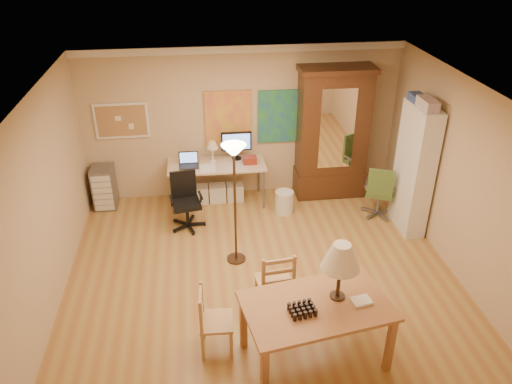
{
  "coord_description": "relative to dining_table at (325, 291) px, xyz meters",
  "views": [
    {
      "loc": [
        -0.8,
        -5.7,
        4.51
      ],
      "look_at": [
        -0.04,
        0.3,
        1.17
      ],
      "focal_mm": 35.0,
      "sensor_mm": 36.0,
      "label": 1
    }
  ],
  "objects": [
    {
      "name": "floor",
      "position": [
        -0.48,
        1.61,
        -0.95
      ],
      "size": [
        5.5,
        5.5,
        0.0
      ],
      "primitive_type": "plane",
      "color": "#9E6A38",
      "rests_on": "ground"
    },
    {
      "name": "crown_molding",
      "position": [
        -0.48,
        4.07,
        1.69
      ],
      "size": [
        5.5,
        0.08,
        0.12
      ],
      "primitive_type": "cube",
      "color": "white",
      "rests_on": "floor"
    },
    {
      "name": "corkboard",
      "position": [
        -2.53,
        4.08,
        0.55
      ],
      "size": [
        0.9,
        0.04,
        0.62
      ],
      "primitive_type": "cube",
      "color": "#A7824E",
      "rests_on": "floor"
    },
    {
      "name": "art_panel_left",
      "position": [
        -0.73,
        4.08,
        0.5
      ],
      "size": [
        0.8,
        0.04,
        1.0
      ],
      "primitive_type": "cube",
      "color": "yellow",
      "rests_on": "floor"
    },
    {
      "name": "art_panel_right",
      "position": [
        0.17,
        4.08,
        0.5
      ],
      "size": [
        0.75,
        0.04,
        0.95
      ],
      "primitive_type": "cube",
      "color": "#23608D",
      "rests_on": "floor"
    },
    {
      "name": "dining_table",
      "position": [
        0.0,
        0.0,
        0.0
      ],
      "size": [
        1.74,
        1.22,
        1.51
      ],
      "color": "olive",
      "rests_on": "floor"
    },
    {
      "name": "ladder_chair_back",
      "position": [
        -0.42,
        0.79,
        -0.5
      ],
      "size": [
        0.48,
        0.47,
        0.96
      ],
      "color": "#AC714F",
      "rests_on": "floor"
    },
    {
      "name": "ladder_chair_left",
      "position": [
        -1.22,
        0.26,
        -0.55
      ],
      "size": [
        0.4,
        0.42,
        0.86
      ],
      "color": "#AC714F",
      "rests_on": "floor"
    },
    {
      "name": "torchiere_lamp",
      "position": [
        -0.81,
        1.97,
        0.55
      ],
      "size": [
        0.34,
        0.34,
        1.87
      ],
      "color": "#3F2A19",
      "rests_on": "floor"
    },
    {
      "name": "computer_desk",
      "position": [
        -0.95,
        3.77,
        -0.49
      ],
      "size": [
        1.68,
        0.74,
        1.27
      ],
      "color": "tan",
      "rests_on": "floor"
    },
    {
      "name": "office_chair_black",
      "position": [
        -1.52,
        3.01,
        -0.7
      ],
      "size": [
        0.58,
        0.58,
        0.94
      ],
      "color": "black",
      "rests_on": "floor"
    },
    {
      "name": "office_chair_green",
      "position": [
        1.72,
        2.94,
        -0.7
      ],
      "size": [
        0.58,
        0.58,
        0.95
      ],
      "color": "slate",
      "rests_on": "floor"
    },
    {
      "name": "drawer_cart",
      "position": [
        -2.95,
        3.85,
        -0.58
      ],
      "size": [
        0.38,
        0.45,
        0.75
      ],
      "color": "slate",
      "rests_on": "floor"
    },
    {
      "name": "armoire",
      "position": [
        1.08,
        3.85,
        0.07
      ],
      "size": [
        1.29,
        0.61,
        2.36
      ],
      "color": "#361B0E",
      "rests_on": "floor"
    },
    {
      "name": "bookshelf",
      "position": [
        2.07,
        2.56,
        0.08
      ],
      "size": [
        0.31,
        0.83,
        2.08
      ],
      "color": "white",
      "rests_on": "floor"
    },
    {
      "name": "wastebin",
      "position": [
        0.14,
        3.24,
        -0.75
      ],
      "size": [
        0.32,
        0.32,
        0.4
      ],
      "primitive_type": "cylinder",
      "color": "silver",
      "rests_on": "floor"
    }
  ]
}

